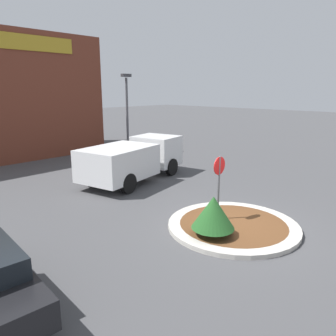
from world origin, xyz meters
name	(u,v)px	position (x,y,z in m)	size (l,w,h in m)	color
ground_plane	(233,228)	(0.00, 0.00, 0.00)	(120.00, 120.00, 0.00)	#474749
traffic_island	(233,225)	(0.00, 0.00, 0.07)	(4.26, 4.26, 0.14)	#BCB7AD
stop_sign	(219,178)	(-0.02, 0.60, 1.57)	(0.60, 0.07, 2.31)	#4C4C51
island_shrub	(213,212)	(-1.15, 0.00, 0.86)	(1.30, 1.30, 1.21)	brown
utility_truck	(133,158)	(1.53, 6.70, 1.11)	(6.14, 3.36, 1.97)	silver
light_pole	(127,107)	(5.95, 12.40, 3.24)	(0.70, 0.30, 5.41)	#4C4C51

